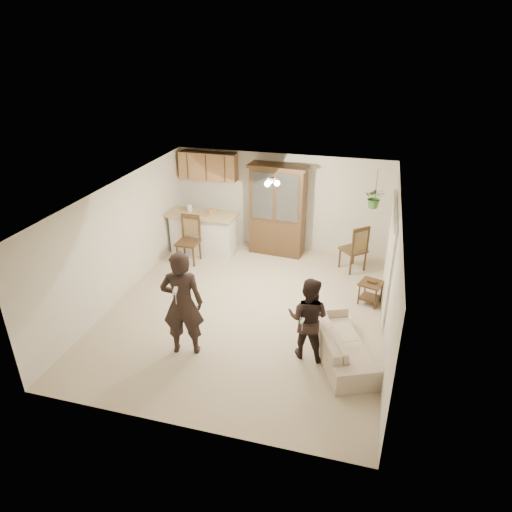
% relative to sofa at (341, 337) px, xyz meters
% --- Properties ---
extents(floor, '(6.50, 6.50, 0.00)m').
position_rel_sofa_xyz_m(floor, '(-2.01, 0.97, -0.37)').
color(floor, '#BBAA8E').
rests_on(floor, ground).
extents(ceiling, '(5.50, 6.50, 0.02)m').
position_rel_sofa_xyz_m(ceiling, '(-2.01, 0.97, 2.13)').
color(ceiling, white).
rests_on(ceiling, wall_back).
extents(wall_back, '(5.50, 0.02, 2.50)m').
position_rel_sofa_xyz_m(wall_back, '(-2.01, 4.22, 0.88)').
color(wall_back, beige).
rests_on(wall_back, ground).
extents(wall_front, '(5.50, 0.02, 2.50)m').
position_rel_sofa_xyz_m(wall_front, '(-2.01, -2.28, 0.88)').
color(wall_front, beige).
rests_on(wall_front, ground).
extents(wall_left, '(0.02, 6.50, 2.50)m').
position_rel_sofa_xyz_m(wall_left, '(-4.76, 0.97, 0.88)').
color(wall_left, beige).
rests_on(wall_left, ground).
extents(wall_right, '(0.02, 6.50, 2.50)m').
position_rel_sofa_xyz_m(wall_right, '(0.74, 0.97, 0.88)').
color(wall_right, beige).
rests_on(wall_right, ground).
extents(breakfast_bar, '(1.60, 0.55, 1.00)m').
position_rel_sofa_xyz_m(breakfast_bar, '(-3.86, 3.32, 0.13)').
color(breakfast_bar, silver).
rests_on(breakfast_bar, floor).
extents(bar_top, '(1.75, 0.70, 0.08)m').
position_rel_sofa_xyz_m(bar_top, '(-3.86, 3.32, 0.68)').
color(bar_top, tan).
rests_on(bar_top, breakfast_bar).
extents(upper_cabinets, '(1.50, 0.34, 0.70)m').
position_rel_sofa_xyz_m(upper_cabinets, '(-3.91, 4.04, 1.73)').
color(upper_cabinets, '#90633F').
rests_on(upper_cabinets, wall_back).
extents(vertical_blinds, '(0.06, 2.30, 2.10)m').
position_rel_sofa_xyz_m(vertical_blinds, '(0.70, 1.87, 0.73)').
color(vertical_blinds, beige).
rests_on(vertical_blinds, wall_right).
extents(ceiling_fixture, '(0.36, 0.36, 0.20)m').
position_rel_sofa_xyz_m(ceiling_fixture, '(-1.81, 2.17, 2.03)').
color(ceiling_fixture, beige).
rests_on(ceiling_fixture, ceiling).
extents(hanging_plant, '(0.43, 0.37, 0.48)m').
position_rel_sofa_xyz_m(hanging_plant, '(0.29, 3.37, 1.48)').
color(hanging_plant, '#326127').
rests_on(hanging_plant, ceiling).
extents(plant_cord, '(0.01, 0.01, 0.65)m').
position_rel_sofa_xyz_m(plant_cord, '(0.29, 3.37, 1.81)').
color(plant_cord, black).
rests_on(plant_cord, ceiling).
extents(sofa, '(1.41, 2.01, 0.73)m').
position_rel_sofa_xyz_m(sofa, '(0.00, 0.00, 0.00)').
color(sofa, beige).
rests_on(sofa, floor).
extents(adult, '(0.74, 0.58, 1.80)m').
position_rel_sofa_xyz_m(adult, '(-2.69, -0.61, 0.53)').
color(adult, black).
rests_on(adult, floor).
extents(child, '(0.71, 0.59, 1.35)m').
position_rel_sofa_xyz_m(child, '(-0.58, -0.16, 0.31)').
color(child, black).
rests_on(child, floor).
extents(china_hutch, '(1.50, 0.68, 2.31)m').
position_rel_sofa_xyz_m(china_hutch, '(-2.03, 3.85, 0.77)').
color(china_hutch, '#321F12').
rests_on(china_hutch, floor).
extents(side_table, '(0.57, 0.57, 0.55)m').
position_rel_sofa_xyz_m(side_table, '(0.42, 1.90, -0.11)').
color(side_table, '#321F12').
rests_on(side_table, floor).
extents(chair_bar, '(0.52, 0.52, 1.17)m').
position_rel_sofa_xyz_m(chair_bar, '(-4.02, 2.72, -0.04)').
color(chair_bar, '#321F12').
rests_on(chair_bar, floor).
extents(chair_hutch_left, '(0.61, 0.61, 1.16)m').
position_rel_sofa_xyz_m(chair_hutch_left, '(-1.91, 3.87, -0.04)').
color(chair_hutch_left, '#321F12').
rests_on(chair_hutch_left, floor).
extents(chair_hutch_right, '(0.73, 0.73, 1.16)m').
position_rel_sofa_xyz_m(chair_hutch_right, '(-0.07, 3.38, -0.04)').
color(chair_hutch_right, '#321F12').
rests_on(chair_hutch_right, floor).
extents(controller_adult, '(0.09, 0.18, 0.05)m').
position_rel_sofa_xyz_m(controller_adult, '(-2.58, -1.06, 1.15)').
color(controller_adult, silver).
rests_on(controller_adult, adult).
extents(controller_child, '(0.06, 0.14, 0.04)m').
position_rel_sofa_xyz_m(controller_child, '(-0.63, -0.51, 0.57)').
color(controller_child, silver).
rests_on(controller_child, child).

